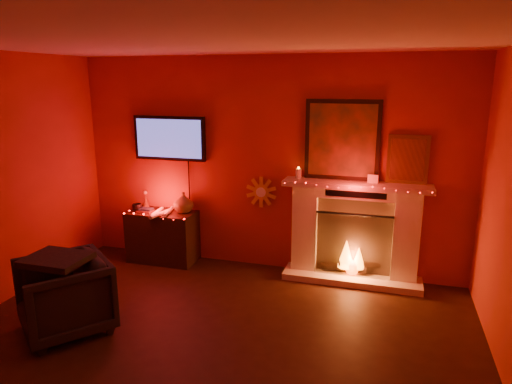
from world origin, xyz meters
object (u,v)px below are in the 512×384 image
at_px(armchair, 64,296).
at_px(tv, 170,138).
at_px(fireplace, 354,223).
at_px(console_table, 164,234).
at_px(sunburst_clock, 261,192).

bearing_deg(armchair, tv, 125.82).
xyz_separation_m(fireplace, tv, (-2.44, 0.06, 0.92)).
relative_size(fireplace, armchair, 2.70).
bearing_deg(armchair, console_table, 127.15).
relative_size(tv, armchair, 1.54).
bearing_deg(sunburst_clock, fireplace, -4.37).
relative_size(sunburst_clock, console_table, 0.42).
bearing_deg(console_table, sunburst_clock, 9.44).
height_order(fireplace, tv, fireplace).
height_order(tv, sunburst_clock, tv).
bearing_deg(fireplace, armchair, -141.69).
bearing_deg(tv, sunburst_clock, 1.24).
xyz_separation_m(tv, console_table, (-0.06, -0.19, -1.26)).
bearing_deg(fireplace, console_table, -177.12).
distance_m(tv, console_table, 1.28).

